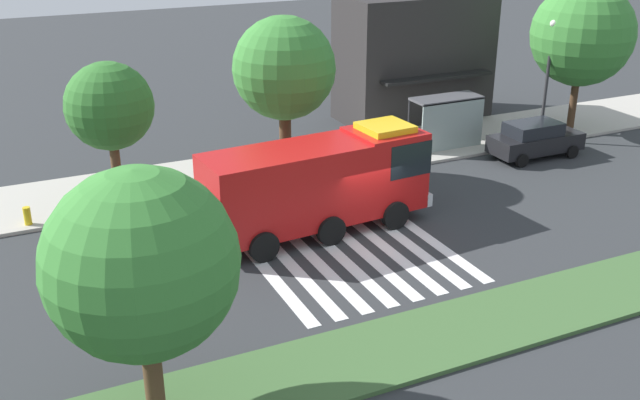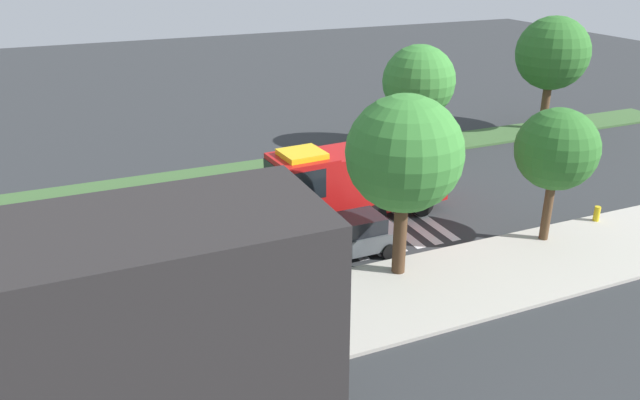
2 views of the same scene
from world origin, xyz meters
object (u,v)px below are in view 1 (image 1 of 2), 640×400
bench_near_shelter (377,149)px  sidewalk_tree_east (582,35)px  street_lamp (548,70)px  sidewalk_tree_west (284,69)px  fire_hydrant (27,216)px  median_tree_west (142,264)px  sidewalk_tree_far_west (109,107)px  parked_car_mid (535,139)px  parked_car_west (329,174)px  fire_truck (325,180)px  bus_stop_shelter (450,113)px

bench_near_shelter → sidewalk_tree_east: size_ratio=0.21×
street_lamp → sidewalk_tree_west: sidewalk_tree_west is taller
street_lamp → fire_hydrant: 24.92m
median_tree_west → sidewalk_tree_west: bearing=56.2°
sidewalk_tree_far_west → parked_car_mid: bearing=-6.5°
parked_car_west → bench_near_shelter: bearing=34.3°
parked_car_west → parked_car_mid: bearing=-0.9°
fire_truck → fire_hydrant: 11.36m
bench_near_shelter → median_tree_west: (-13.85, -13.95, 3.62)m
parked_car_mid → street_lamp: size_ratio=0.76×
bench_near_shelter → sidewalk_tree_west: bearing=-174.6°
parked_car_west → bench_near_shelter: 4.62m
bus_stop_shelter → bench_near_shelter: size_ratio=2.19×
bus_stop_shelter → sidewalk_tree_east: bearing=-3.5°
fire_truck → parked_car_west: bearing=57.4°
median_tree_west → parked_car_mid: bearing=28.3°
parked_car_mid → street_lamp: (1.94, 1.80, 2.78)m
bench_near_shelter → sidewalk_tree_west: size_ratio=0.23×
street_lamp → fire_hydrant: size_ratio=8.53×
sidewalk_tree_far_west → sidewalk_tree_east: (23.49, 0.00, 0.96)m
sidewalk_tree_west → parked_car_west: bearing=-64.5°
fire_truck → parked_car_west: (1.73, 3.22, -1.14)m
street_lamp → sidewalk_tree_east: bearing=9.8°
parked_car_mid → sidewalk_tree_east: (4.26, 2.20, 4.27)m
bench_near_shelter → sidewalk_tree_west: sidewalk_tree_west is taller
street_lamp → sidewalk_tree_far_west: size_ratio=1.03×
fire_truck → sidewalk_tree_far_west: (-6.58, 5.42, 2.18)m
sidewalk_tree_east → median_tree_west: (-25.26, -13.50, -0.95)m
parked_car_west → bus_stop_shelter: (7.77, 2.65, 1.01)m
sidewalk_tree_east → bench_near_shelter: bearing=177.7°
sidewalk_tree_west → parked_car_mid: bearing=-10.4°
bus_stop_shelter → sidewalk_tree_far_west: size_ratio=0.60×
parked_car_west → parked_car_mid: size_ratio=0.95×
median_tree_west → street_lamp: bearing=29.7°
bench_near_shelter → median_tree_west: size_ratio=0.25×
parked_car_mid → sidewalk_tree_west: (-11.97, 2.20, 4.08)m
bench_near_shelter → sidewalk_tree_far_west: bearing=-177.9°
sidewalk_tree_far_west → fire_hydrant: (-3.54, -0.50, -3.71)m
parked_car_west → sidewalk_tree_far_west: size_ratio=0.75×
sidewalk_tree_west → sidewalk_tree_east: 16.23m
bench_near_shelter → sidewalk_tree_east: bearing=-2.3°
parked_car_mid → sidewalk_tree_west: bearing=169.9°
parked_car_west → sidewalk_tree_west: (-1.05, 2.20, 4.09)m
bus_stop_shelter → bench_near_shelter: bearing=180.0°
median_tree_west → fire_hydrant: bearing=97.8°
median_tree_west → fire_hydrant: median_tree_west is taller
sidewalk_tree_far_west → fire_hydrant: size_ratio=8.28×
fire_truck → median_tree_west: 11.83m
parked_car_mid → parked_car_west: bearing=-179.7°
sidewalk_tree_far_west → sidewalk_tree_west: (7.26, -0.00, 0.78)m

